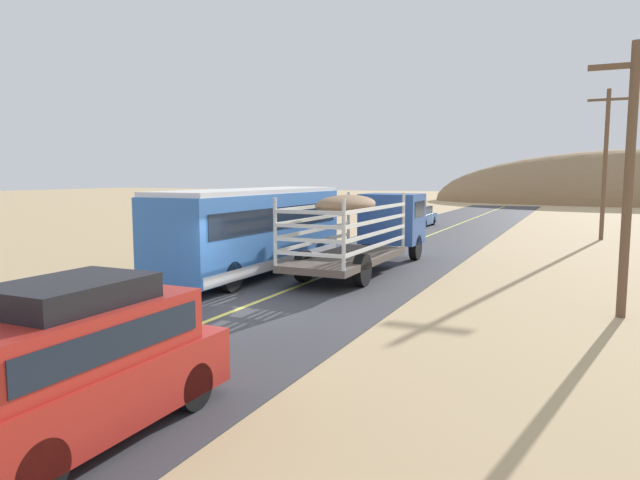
% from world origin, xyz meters
% --- Properties ---
extents(ground_plane, '(240.00, 240.00, 0.00)m').
position_xyz_m(ground_plane, '(0.00, 0.00, 0.00)').
color(ground_plane, tan).
extents(road_surface, '(8.00, 120.00, 0.02)m').
position_xyz_m(road_surface, '(0.00, 0.00, 0.01)').
color(road_surface, '#38383D').
rests_on(road_surface, ground).
extents(road_centre_line, '(0.16, 117.60, 0.00)m').
position_xyz_m(road_centre_line, '(0.00, 0.00, 0.02)').
color(road_centre_line, '#D8CC4C').
rests_on(road_centre_line, road_surface).
extents(suv_near, '(1.90, 4.62, 2.29)m').
position_xyz_m(suv_near, '(2.27, -7.58, 1.15)').
color(suv_near, '#B2261E').
rests_on(suv_near, road_surface).
extents(livestock_truck, '(2.53, 9.70, 3.02)m').
position_xyz_m(livestock_truck, '(0.87, 9.07, 1.79)').
color(livestock_truck, '#3359A5').
rests_on(livestock_truck, road_surface).
extents(bus, '(2.54, 10.00, 3.21)m').
position_xyz_m(bus, '(-2.60, 5.13, 1.75)').
color(bus, '#3872C6').
rests_on(bus, road_surface).
extents(car_far, '(1.80, 4.40, 1.46)m').
position_xyz_m(car_far, '(-2.37, 27.79, 0.69)').
color(car_far, '#264C8C').
rests_on(car_far, road_surface).
extents(power_pole_near, '(2.20, 0.24, 7.11)m').
position_xyz_m(power_pole_near, '(9.64, 3.58, 3.83)').
color(power_pole_near, brown).
rests_on(power_pole_near, ground).
extents(power_pole_mid, '(2.20, 0.24, 8.62)m').
position_xyz_m(power_pole_mid, '(9.64, 23.67, 4.61)').
color(power_pole_mid, brown).
rests_on(power_pole_mid, ground).
extents(boulder_near_shoulder, '(1.00, 0.72, 0.49)m').
position_xyz_m(boulder_near_shoulder, '(-8.40, 11.30, 0.25)').
color(boulder_near_shoulder, gray).
rests_on(boulder_near_shoulder, ground).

